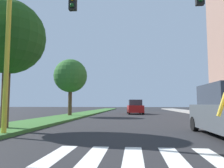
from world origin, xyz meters
TOP-DOWN VIEW (x-y plane):
  - ground_plane at (0.00, 30.00)m, footprint 140.00×140.00m
  - crosswalk at (0.00, 7.71)m, footprint 5.85×2.20m
  - median_strip at (-6.80, 28.00)m, footprint 2.93×64.00m
  - tree_mid at (-6.68, 12.03)m, footprint 3.44×3.44m
  - tree_far at (-7.01, 23.44)m, footprint 3.25×3.25m
  - sidewalk_right at (7.62, 28.00)m, footprint 3.00×64.00m
  - traffic_light_gantry at (-3.17, 10.29)m, footprint 8.47×0.30m
  - sedan_midblock at (-0.71, 29.98)m, footprint 2.12×4.49m

SIDE VIEW (x-z plane):
  - ground_plane at x=0.00m, z-range 0.00..0.00m
  - crosswalk at x=0.00m, z-range 0.00..0.01m
  - median_strip at x=-6.80m, z-range 0.00..0.15m
  - sidewalk_right at x=7.62m, z-range 0.00..0.15m
  - sedan_midblock at x=-0.71m, z-range -0.07..1.68m
  - tree_far at x=-7.01m, z-range 1.23..6.67m
  - tree_mid at x=-6.68m, z-range 1.35..7.24m
  - traffic_light_gantry at x=-3.17m, z-range 1.34..7.34m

